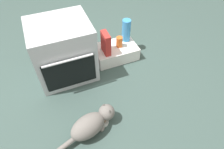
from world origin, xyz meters
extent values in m
plane|color=#384C47|center=(0.00, 0.00, 0.00)|extent=(8.00, 8.00, 0.00)
cube|color=#B7BABF|center=(-0.09, 0.40, 0.35)|extent=(0.65, 0.58, 0.69)
cube|color=black|center=(-0.09, 0.10, 0.26)|extent=(0.55, 0.01, 0.38)
cylinder|color=silver|center=(-0.09, 0.07, 0.47)|extent=(0.52, 0.02, 0.02)
cube|color=white|center=(0.58, 0.43, 0.09)|extent=(0.55, 0.35, 0.17)
cylinder|color=white|center=(0.07, -0.44, 0.02)|extent=(0.12, 0.12, 0.04)
sphere|color=brown|center=(0.07, -0.44, 0.04)|extent=(0.07, 0.07, 0.07)
ellipsoid|color=slate|center=(-0.09, -0.49, 0.12)|extent=(0.41, 0.31, 0.21)
sphere|color=slate|center=(0.13, -0.42, 0.14)|extent=(0.16, 0.16, 0.16)
cone|color=slate|center=(0.11, -0.38, 0.20)|extent=(0.06, 0.06, 0.07)
cone|color=slate|center=(0.14, -0.47, 0.20)|extent=(0.06, 0.06, 0.07)
cylinder|color=slate|center=(-0.38, -0.58, 0.07)|extent=(0.31, 0.14, 0.07)
sphere|color=slate|center=(0.00, -0.40, 0.03)|extent=(0.06, 0.06, 0.06)
sphere|color=slate|center=(0.03, -0.52, 0.03)|extent=(0.06, 0.06, 0.06)
cylinder|color=#D16023|center=(0.63, 0.42, 0.24)|extent=(0.08, 0.08, 0.14)
cylinder|color=#388CD1|center=(0.76, 0.51, 0.32)|extent=(0.11, 0.11, 0.30)
cube|color=#B72D28|center=(0.43, 0.38, 0.31)|extent=(0.07, 0.18, 0.28)
camera|label=1|loc=(-0.22, -1.43, 1.83)|focal=32.05mm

